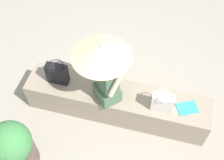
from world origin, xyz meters
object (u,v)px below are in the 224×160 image
object	(u,v)px
magazine	(187,108)
planter_far	(12,148)
parasol	(102,51)
handbag_black	(163,102)
tote_bag_canvas	(57,74)
person_seated	(107,80)

from	to	relation	value
magazine	planter_far	world-z (taller)	planter_far
parasol	handbag_black	distance (m)	1.10
tote_bag_canvas	planter_far	world-z (taller)	same
handbag_black	planter_far	distance (m)	2.05
tote_bag_canvas	magazine	xyz separation A→B (m)	(-1.89, -0.01, -0.17)
handbag_black	person_seated	bearing A→B (deg)	-0.37
planter_far	handbag_black	bearing A→B (deg)	-149.85
parasol	tote_bag_canvas	world-z (taller)	parasol
handbag_black	tote_bag_canvas	distance (m)	1.54
magazine	tote_bag_canvas	bearing A→B (deg)	-26.47
person_seated	tote_bag_canvas	distance (m)	0.80
parasol	planter_far	size ratio (longest dim) A/B	1.16
person_seated	handbag_black	distance (m)	0.80
tote_bag_canvas	planter_far	xyz separation A→B (m)	(0.23, 1.12, -0.25)
handbag_black	planter_far	world-z (taller)	planter_far
person_seated	handbag_black	world-z (taller)	person_seated
handbag_black	magazine	xyz separation A→B (m)	(-0.35, -0.10, -0.15)
person_seated	parasol	world-z (taller)	parasol
person_seated	planter_far	xyz separation A→B (m)	(0.99, 1.03, -0.46)
person_seated	planter_far	size ratio (longest dim) A/B	1.06
parasol	magazine	xyz separation A→B (m)	(-1.19, -0.04, -0.86)
tote_bag_canvas	magazine	size ratio (longest dim) A/B	1.27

